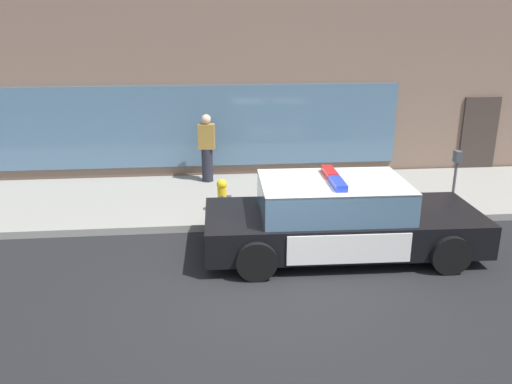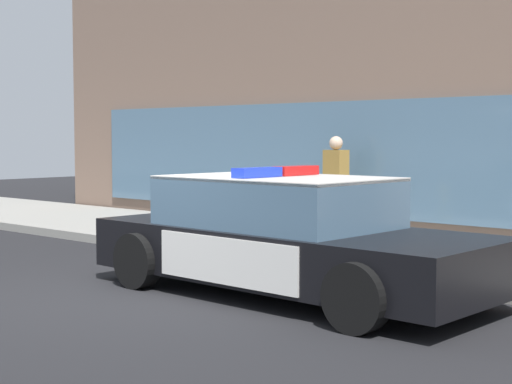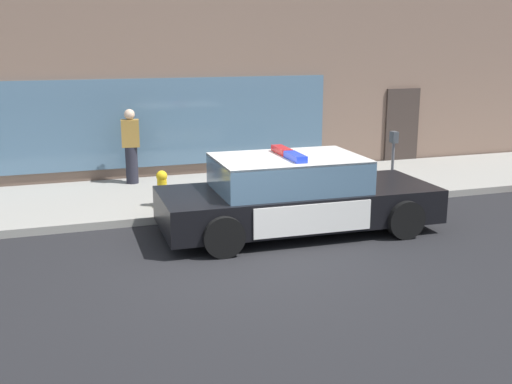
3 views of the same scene
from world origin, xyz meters
name	(u,v)px [view 2 (image 2 of 3)]	position (x,y,z in m)	size (l,w,h in m)	color
ground	(119,295)	(0.00, 0.00, 0.00)	(48.00, 48.00, 0.00)	black
sidewalk	(337,249)	(0.00, 4.34, 0.07)	(48.00, 3.58, 0.15)	gray
police_cruiser	(286,237)	(1.41, 1.33, 0.68)	(4.98, 2.22, 1.49)	black
fire_hydrant	(263,225)	(-0.63, 3.28, 0.50)	(0.34, 0.39, 0.73)	gold
pedestrian_on_sidewalk	(336,184)	(-0.92, 5.57, 1.01)	(0.43, 0.31, 1.71)	#23232D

